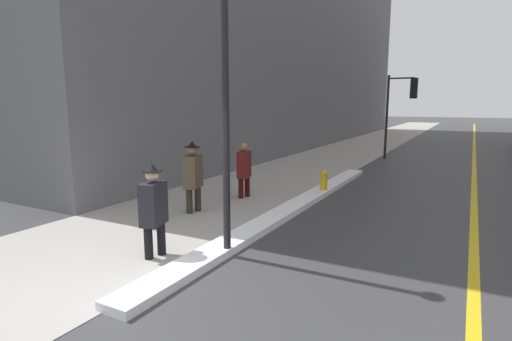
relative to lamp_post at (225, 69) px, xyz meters
The scene contains 10 objects.
ground_plane 3.49m from the lamp_post, 101.38° to the right, with size 160.00×160.00×0.00m, color #38383A.
sidewalk_slab 13.91m from the lamp_post, 99.88° to the left, with size 4.00×80.00×0.01m.
road_centre_stripe 14.20m from the lamp_post, 74.64° to the left, with size 0.16×80.00×0.00m.
snow_bank_curb 4.50m from the lamp_post, 92.96° to the left, with size 0.52×11.38×0.14m.
lamp_post is the anchor object (origin of this frame).
traffic_light_near 13.78m from the lamp_post, 87.32° to the left, with size 1.31×0.32×3.81m.
pedestrian_nearside 2.50m from the lamp_post, 148.04° to the right, with size 0.40×0.55×1.59m.
pedestrian_in_fedora 3.59m from the lamp_post, 138.31° to the left, with size 0.43×0.58×1.69m.
pedestrian_with_shoulder_bag 4.77m from the lamp_post, 116.14° to the left, with size 0.40×0.72×1.50m.
fire_hydrant 5.83m from the lamp_post, 90.81° to the left, with size 0.20×0.20×0.70m.
Camera 1 is at (3.81, -3.77, 2.53)m, focal length 28.00 mm.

